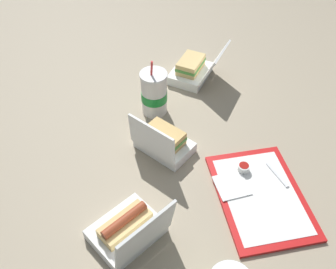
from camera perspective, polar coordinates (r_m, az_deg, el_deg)
The scene contains 9 objects.
ground_plane at distance 1.31m, azimuth 2.22°, elevation -2.68°, with size 3.20×3.20×0.00m, color gray.
food_tray at distance 1.22m, azimuth 13.91°, elevation -9.07°, with size 0.38×0.28×0.01m.
ketchup_cup at distance 1.26m, azimuth 11.44°, elevation -4.94°, with size 0.04×0.04×0.02m.
napkin_stack at distance 1.22m, azimuth 9.69°, elevation -7.65°, with size 0.10×0.10×0.00m, color white.
plastic_fork at distance 1.28m, azimuth 16.30°, elevation -5.87°, with size 0.11×0.01×0.01m, color white.
clamshell_sandwich_corner at distance 1.29m, azimuth -0.71°, elevation -1.07°, with size 0.23×0.22×0.16m.
clamshell_sandwich_right at distance 1.61m, azimuth 3.82°, elevation 9.86°, with size 0.27×0.28×0.17m.
clamshell_hotdog_center at distance 1.09m, azimuth -6.08°, elevation -14.22°, with size 0.25×0.26×0.19m.
soda_cup_right at distance 1.41m, azimuth -2.13°, elevation 6.29°, with size 0.10×0.10×0.24m.
Camera 1 is at (0.84, -0.26, 0.98)m, focal length 40.00 mm.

